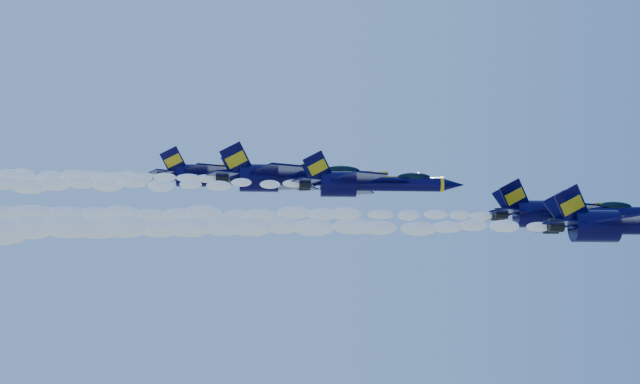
{
  "coord_description": "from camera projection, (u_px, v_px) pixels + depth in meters",
  "views": [
    {
      "loc": [
        -15.18,
        -84.0,
        140.17
      ],
      "look_at": [
        -9.98,
        2.9,
        154.34
      ],
      "focal_mm": 50.0,
      "sensor_mm": 36.0,
      "label": 1
    }
  ],
  "objects": [
    {
      "name": "smoke_trail_jet_third",
      "position": [
        64.0,
        185.0,
        84.75
      ],
      "size": [
        45.06,
        1.94,
        1.74
      ],
      "primitive_type": "ellipsoid",
      "color": "white"
    },
    {
      "name": "jet_lead",
      "position": [
        635.0,
        225.0,
        71.74
      ],
      "size": [
        16.95,
        13.91,
        6.3
      ],
      "color": "black"
    },
    {
      "name": "smoke_trail_jet_fourth",
      "position": [
        8.0,
        178.0,
        95.93
      ],
      "size": [
        45.06,
        2.37,
        2.14
      ],
      "primitive_type": "ellipsoid",
      "color": "white"
    },
    {
      "name": "jet_second",
      "position": [
        569.0,
        213.0,
        80.17
      ],
      "size": [
        16.04,
        13.16,
        5.96
      ],
      "color": "black"
    },
    {
      "name": "smoke_trail_jet_second",
      "position": [
        242.0,
        215.0,
        78.37
      ],
      "size": [
        45.06,
        1.92,
        1.72
      ],
      "primitive_type": "ellipsoid",
      "color": "white"
    },
    {
      "name": "jet_fourth",
      "position": [
        295.0,
        177.0,
        97.83
      ],
      "size": [
        19.88,
        16.3,
        7.39
      ],
      "color": "black"
    },
    {
      "name": "smoke_trail_jet_lead",
      "position": [
        266.0,
        228.0,
        69.92
      ],
      "size": [
        45.06,
        2.02,
        1.82
      ],
      "primitive_type": "ellipsoid",
      "color": "white"
    },
    {
      "name": "jet_fifth",
      "position": [
        222.0,
        175.0,
        107.03
      ],
      "size": [
        17.53,
        14.38,
        6.52
      ],
      "color": "black"
    },
    {
      "name": "jet_third",
      "position": [
        371.0,
        183.0,
        86.56
      ],
      "size": [
        16.23,
        13.31,
        6.03
      ],
      "color": "black"
    }
  ]
}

